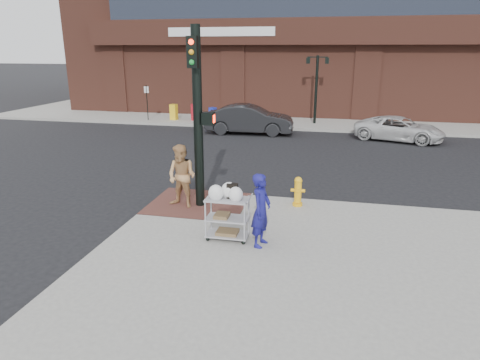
% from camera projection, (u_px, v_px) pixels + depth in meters
% --- Properties ---
extents(ground, '(220.00, 220.00, 0.00)m').
position_uv_depth(ground, '(209.00, 221.00, 11.73)').
color(ground, black).
rests_on(ground, ground).
extents(sidewalk_far, '(65.00, 36.00, 0.15)m').
position_uv_depth(sidewalk_far, '(440.00, 99.00, 38.98)').
color(sidewalk_far, gray).
rests_on(sidewalk_far, ground).
extents(brick_curb_ramp, '(2.80, 2.40, 0.01)m').
position_uv_depth(brick_curb_ramp, '(198.00, 203.00, 12.65)').
color(brick_curb_ramp, '#532B26').
rests_on(brick_curb_ramp, sidewalk_near).
extents(lamp_post, '(1.32, 0.22, 4.00)m').
position_uv_depth(lamp_post, '(317.00, 82.00, 25.47)').
color(lamp_post, black).
rests_on(lamp_post, sidewalk_far).
extents(parking_sign, '(0.05, 0.05, 2.20)m').
position_uv_depth(parking_sign, '(147.00, 103.00, 27.11)').
color(parking_sign, black).
rests_on(parking_sign, sidewalk_far).
extents(traffic_signal_pole, '(0.61, 0.51, 5.00)m').
position_uv_depth(traffic_signal_pole, '(198.00, 114.00, 11.72)').
color(traffic_signal_pole, black).
rests_on(traffic_signal_pole, sidewalk_near).
extents(woman_blue, '(0.53, 0.70, 1.73)m').
position_uv_depth(woman_blue, '(261.00, 210.00, 9.74)').
color(woman_blue, navy).
rests_on(woman_blue, sidewalk_near).
extents(pedestrian_tan, '(1.03, 0.89, 1.82)m').
position_uv_depth(pedestrian_tan, '(182.00, 176.00, 12.16)').
color(pedestrian_tan, tan).
rests_on(pedestrian_tan, sidewalk_near).
extents(sedan_dark, '(4.90, 1.92, 1.59)m').
position_uv_depth(sedan_dark, '(249.00, 119.00, 23.56)').
color(sedan_dark, black).
rests_on(sedan_dark, ground).
extents(minivan_white, '(4.78, 3.23, 1.22)m').
position_uv_depth(minivan_white, '(399.00, 129.00, 21.82)').
color(minivan_white, silver).
rests_on(minivan_white, ground).
extents(utility_cart, '(1.01, 0.57, 1.39)m').
position_uv_depth(utility_cart, '(227.00, 214.00, 10.12)').
color(utility_cart, '#9E9EA3').
rests_on(utility_cart, sidewalk_near).
extents(fire_hydrant, '(0.41, 0.29, 0.87)m').
position_uv_depth(fire_hydrant, '(298.00, 191.00, 12.36)').
color(fire_hydrant, yellow).
rests_on(fire_hydrant, sidewalk_near).
extents(newsbox_red, '(0.51, 0.48, 1.02)m').
position_uv_depth(newsbox_red, '(195.00, 112.00, 27.17)').
color(newsbox_red, '#A7131E').
rests_on(newsbox_red, sidewalk_far).
extents(newsbox_yellow, '(0.45, 0.42, 0.98)m').
position_uv_depth(newsbox_yellow, '(174.00, 112.00, 27.34)').
color(newsbox_yellow, yellow).
rests_on(newsbox_yellow, sidewalk_far).
extents(newsbox_blue, '(0.48, 0.46, 0.90)m').
position_uv_depth(newsbox_blue, '(213.00, 115.00, 26.48)').
color(newsbox_blue, '#1927A4').
rests_on(newsbox_blue, sidewalk_far).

